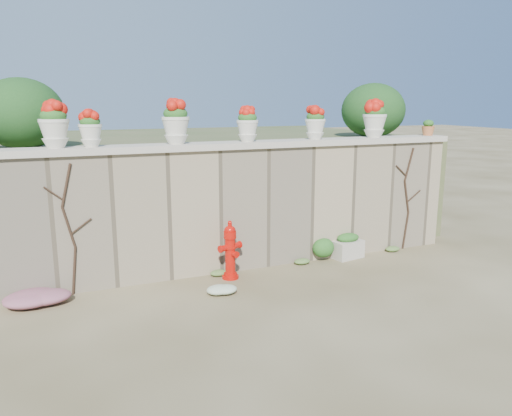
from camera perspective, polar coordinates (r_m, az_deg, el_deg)
name	(u,v)px	position (r m, az deg, el deg)	size (l,w,h in m)	color
ground	(289,306)	(6.97, 3.78, -11.08)	(80.00, 80.00, 0.00)	#4F4227
stone_wall	(241,209)	(8.23, -1.73, -0.08)	(8.00, 0.40, 2.00)	gray
wall_cap	(241,145)	(8.08, -1.78, 7.22)	(8.10, 0.52, 0.10)	#BFB5A1
raised_fill	(189,181)	(11.23, -7.64, 3.12)	(9.00, 6.00, 2.00)	#384C23
back_shrub_left	(21,113)	(8.72, -25.24, 9.74)	(1.30, 1.30, 1.10)	#143814
back_shrub_right	(373,110)	(10.75, 13.25, 10.81)	(1.30, 1.30, 1.10)	#143814
vine_left	(70,228)	(7.50, -20.51, -2.15)	(0.60, 0.04, 1.91)	black
vine_right	(407,197)	(9.68, 16.89, 1.19)	(0.60, 0.04, 1.91)	black
fire_hydrant	(230,250)	(7.82, -2.96, -4.80)	(0.40, 0.29, 0.93)	#BA0E07
planter_box	(348,246)	(9.04, 10.43, -4.34)	(0.59, 0.41, 0.45)	#BFB5A1
green_shrub	(325,246)	(8.83, 7.87, -4.30)	(0.55, 0.49, 0.52)	#1E5119
magenta_clump	(44,295)	(7.55, -23.03, -9.15)	(0.95, 0.63, 0.25)	#C22682
white_flowers	(223,288)	(7.34, -3.77, -9.11)	(0.47, 0.38, 0.17)	white
urn_pot_0	(54,125)	(7.52, -22.08, 8.80)	(0.41, 0.41, 0.64)	beige
urn_pot_1	(90,129)	(7.54, -18.40, 8.59)	(0.33, 0.33, 0.52)	beige
urn_pot_2	(176,122)	(7.74, -9.16, 9.65)	(0.42, 0.42, 0.66)	beige
urn_pot_3	(247,124)	(8.10, -0.98, 9.53)	(0.35, 0.35, 0.55)	beige
urn_pot_4	(315,123)	(8.64, 6.78, 9.61)	(0.35, 0.35, 0.55)	beige
urn_pot_5	(375,119)	(9.29, 13.40, 9.87)	(0.42, 0.42, 0.66)	beige
terracotta_pot	(428,128)	(10.07, 19.07, 8.59)	(0.24, 0.24, 0.29)	#B26436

